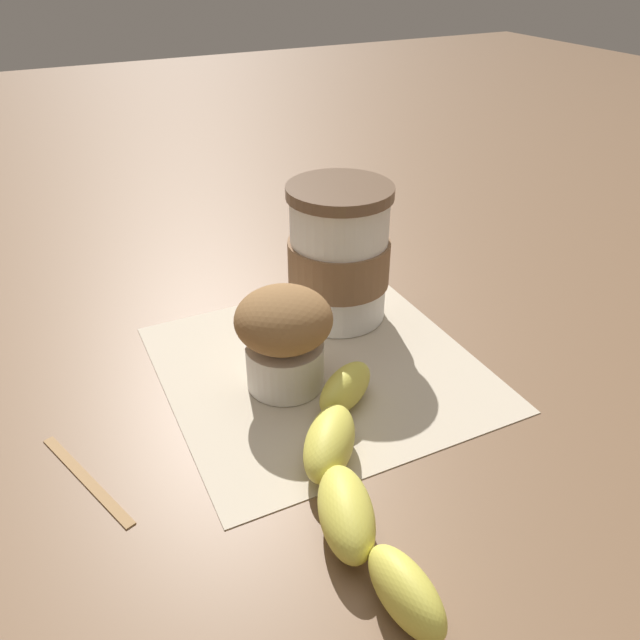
{
  "coord_description": "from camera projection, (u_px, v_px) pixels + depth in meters",
  "views": [
    {
      "loc": [
        0.37,
        -0.19,
        0.31
      ],
      "look_at": [
        0.0,
        0.0,
        0.05
      ],
      "focal_mm": 35.0,
      "sensor_mm": 36.0,
      "label": 1
    }
  ],
  "objects": [
    {
      "name": "banana",
      "position": [
        351.0,
        474.0,
        0.39
      ],
      "size": [
        0.22,
        0.11,
        0.03
      ],
      "color": "#D6CC4C",
      "rests_on": "paper_napkin"
    },
    {
      "name": "muffin",
      "position": [
        284.0,
        335.0,
        0.47
      ],
      "size": [
        0.07,
        0.07,
        0.08
      ],
      "color": "white",
      "rests_on": "paper_napkin"
    },
    {
      "name": "coffee_cup",
      "position": [
        339.0,
        255.0,
        0.55
      ],
      "size": [
        0.09,
        0.09,
        0.12
      ],
      "color": "white",
      "rests_on": "paper_napkin"
    },
    {
      "name": "ground_plane",
      "position": [
        320.0,
        368.0,
        0.52
      ],
      "size": [
        3.0,
        3.0,
        0.0
      ],
      "primitive_type": "plane",
      "color": "brown"
    },
    {
      "name": "wooden_stirrer",
      "position": [
        86.0,
        479.0,
        0.41
      ],
      "size": [
        0.11,
        0.04,
        0.0
      ],
      "primitive_type": "cube",
      "rotation": [
        0.0,
        0.0,
        3.48
      ],
      "color": "#9E7547",
      "rests_on": "ground_plane"
    },
    {
      "name": "paper_napkin",
      "position": [
        320.0,
        367.0,
        0.52
      ],
      "size": [
        0.25,
        0.25,
        0.0
      ],
      "primitive_type": "cube",
      "rotation": [
        0.0,
        0.0,
        -0.02
      ],
      "color": "beige",
      "rests_on": "ground_plane"
    }
  ]
}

